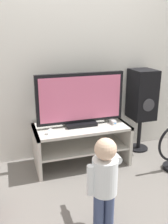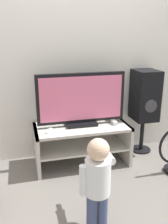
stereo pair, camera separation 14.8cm
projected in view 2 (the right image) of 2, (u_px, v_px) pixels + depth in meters
The scene contains 8 objects.
ground_plane at pixel (87, 173), 2.77m from camera, with size 16.00×16.00×0.00m, color slate.
wall_back at pixel (75, 50), 2.91m from camera, with size 10.00×0.06×2.60m.
tv_stand at pixel (82, 139), 2.91m from camera, with size 1.08×0.51×0.48m.
television at pixel (81, 100), 2.79m from camera, with size 1.00×0.20×0.60m.
game_console at pixel (113, 121), 2.93m from camera, with size 0.05×0.18×0.04m.
remote_primary at pixel (49, 131), 2.68m from camera, with size 0.09×0.13×0.03m.
child at pixel (98, 177), 1.90m from camera, with size 0.29×0.45×0.77m.
speaker_tower at pixel (145, 97), 3.10m from camera, with size 0.28×0.34×1.06m.
Camera 2 is at (-0.65, -2.34, 1.51)m, focal length 40.00 mm.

